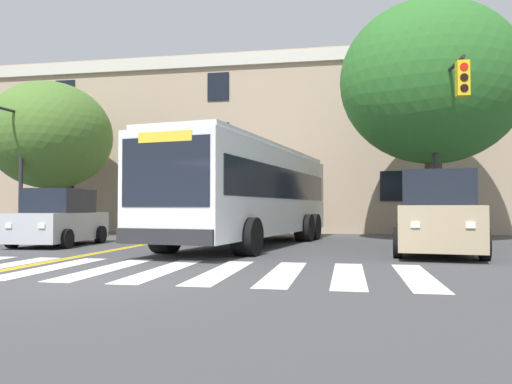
{
  "coord_description": "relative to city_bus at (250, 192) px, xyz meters",
  "views": [
    {
      "loc": [
        4.38,
        -7.64,
        1.25
      ],
      "look_at": [
        1.6,
        7.52,
        1.73
      ],
      "focal_mm": 35.0,
      "sensor_mm": 36.0,
      "label": 1
    }
  ],
  "objects": [
    {
      "name": "car_teal_behind_bus",
      "position": [
        -1.39,
        10.82,
        -0.72
      ],
      "size": [
        2.71,
        5.29,
        2.2
      ],
      "color": "#236B70",
      "rests_on": "ground"
    },
    {
      "name": "car_tan_far_lane",
      "position": [
        5.55,
        -1.9,
        -0.72
      ],
      "size": [
        2.64,
        5.37,
        2.2
      ],
      "color": "tan",
      "rests_on": "ground"
    },
    {
      "name": "building_facade",
      "position": [
        -3.13,
        10.94,
        2.73
      ],
      "size": [
        41.72,
        6.58,
        8.97
      ],
      "color": "tan",
      "rests_on": "ground"
    },
    {
      "name": "lane_line_yellow_inner",
      "position": [
        -3.66,
        7.25,
        -1.76
      ],
      "size": [
        0.12,
        36.0,
        0.01
      ],
      "primitive_type": "cube",
      "color": "gold",
      "rests_on": "ground"
    },
    {
      "name": "ground_plane",
      "position": [
        -1.22,
        -8.54,
        -1.76
      ],
      "size": [
        120.0,
        120.0,
        0.0
      ],
      "primitive_type": "plane",
      "color": "#424244"
    },
    {
      "name": "crosswalk",
      "position": [
        -1.06,
        -6.75,
        -1.76
      ],
      "size": [
        11.49,
        3.73,
        0.01
      ],
      "color": "white",
      "rests_on": "ground"
    },
    {
      "name": "street_tree_curbside_large",
      "position": [
        6.27,
        2.92,
        4.06
      ],
      "size": [
        9.01,
        8.67,
        8.82
      ],
      "color": "#4C3D2D",
      "rests_on": "ground"
    },
    {
      "name": "traffic_light_near_corner",
      "position": [
        6.24,
        0.42,
        2.21
      ],
      "size": [
        0.49,
        3.36,
        5.94
      ],
      "color": "#28282D",
      "rests_on": "ground"
    },
    {
      "name": "city_bus",
      "position": [
        0.0,
        0.0,
        0.0
      ],
      "size": [
        4.32,
        11.32,
        3.24
      ],
      "color": "white",
      "rests_on": "ground"
    },
    {
      "name": "car_silver_near_lane",
      "position": [
        -6.18,
        -1.19,
        -0.91
      ],
      "size": [
        2.14,
        3.9,
        1.86
      ],
      "color": "#B7BABF",
      "rests_on": "ground"
    },
    {
      "name": "street_tree_curbside_small",
      "position": [
        -9.88,
        3.99,
        2.68
      ],
      "size": [
        6.91,
        7.51,
        6.82
      ],
      "color": "brown",
      "rests_on": "ground"
    },
    {
      "name": "lane_line_yellow_outer",
      "position": [
        -3.5,
        7.25,
        -1.76
      ],
      "size": [
        0.12,
        36.0,
        0.01
      ],
      "primitive_type": "cube",
      "color": "gold",
      "rests_on": "ground"
    }
  ]
}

